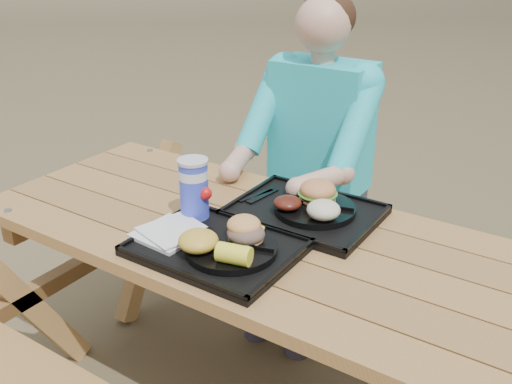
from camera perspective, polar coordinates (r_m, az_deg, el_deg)
The scene contains 17 objects.
picnic_table at distance 1.95m, azimuth 0.00°, elevation -13.61°, with size 1.80×1.49×0.75m, color #999999, non-canonical shape.
tray_near at distance 1.63m, azimuth -3.95°, elevation -5.65°, with size 0.45×0.35×0.02m, color black.
tray_far at distance 1.83m, azimuth 4.91°, elevation -2.12°, with size 0.45×0.35×0.02m, color black.
plate_near at distance 1.59m, azimuth -2.49°, elevation -5.66°, with size 0.26×0.26×0.02m, color black.
plate_far at distance 1.82m, azimuth 5.91°, elevation -1.67°, with size 0.26×0.26×0.02m, color black.
napkin_stack at distance 1.69m, azimuth -8.67°, elevation -3.97°, with size 0.18×0.18×0.02m, color silver.
soda_cup at distance 1.76m, azimuth -6.22°, elevation 0.20°, with size 0.09×0.09×0.18m, color #1C2CD2.
condiment_bbq at distance 1.72m, azimuth -1.30°, elevation -2.99°, with size 0.06×0.06×0.03m, color black.
condiment_mustard at distance 1.67m, azimuth 0.25°, elevation -3.99°, with size 0.04×0.04×0.03m, color yellow.
sandwich at distance 1.59m, azimuth -1.03°, elevation -3.17°, with size 0.10×0.10×0.11m, color #DB934D, non-canonical shape.
mac_cheese at distance 1.56m, azimuth -5.79°, elevation -4.87°, with size 0.11×0.11×0.06m, color gold.
corn_cob at distance 1.49m, azimuth -2.21°, elevation -6.23°, with size 0.09×0.09×0.05m, color #FFF635, non-canonical shape.
cutlery_far at distance 1.91m, azimuth 0.64°, elevation -0.39°, with size 0.03×0.14×0.01m, color black.
burger at distance 1.83m, azimuth 6.23°, elevation 0.66°, with size 0.12×0.12×0.11m, color #CA7F47, non-canonical shape.
baked_beans at distance 1.78m, azimuth 3.17°, elevation -1.09°, with size 0.09×0.09×0.04m, color #4C180F.
potato_salad at distance 1.73m, azimuth 6.76°, elevation -1.78°, with size 0.10×0.10×0.06m, color beige.
diner at distance 2.38m, azimuth 6.10°, elevation 1.17°, with size 0.48×0.84×1.28m, color #1BBEA7, non-canonical shape.
Camera 1 is at (0.84, -1.28, 1.58)m, focal length 40.00 mm.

